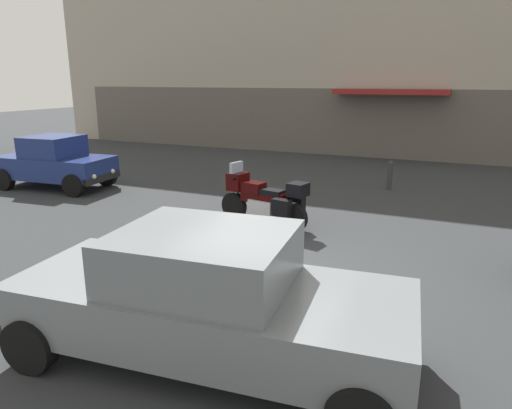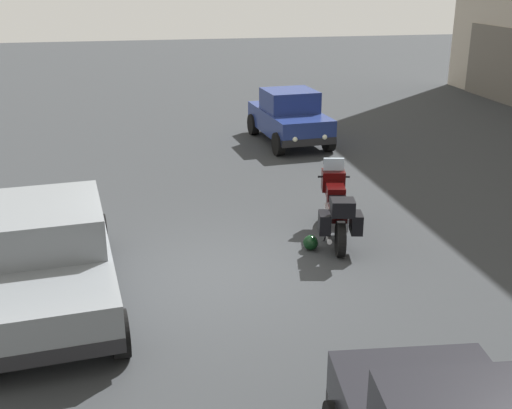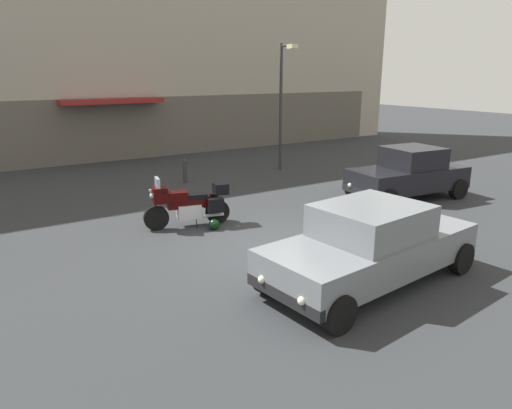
{
  "view_description": "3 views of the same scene",
  "coord_description": "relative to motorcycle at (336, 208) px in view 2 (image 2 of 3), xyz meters",
  "views": [
    {
      "loc": [
        2.78,
        -6.64,
        3.17
      ],
      "look_at": [
        -0.64,
        1.01,
        0.91
      ],
      "focal_mm": 32.64,
      "sensor_mm": 36.0,
      "label": 1
    },
    {
      "loc": [
        9.35,
        -1.12,
        4.73
      ],
      "look_at": [
        -0.67,
        0.89,
        0.97
      ],
      "focal_mm": 44.14,
      "sensor_mm": 36.0,
      "label": 2
    },
    {
      "loc": [
        -5.9,
        -8.21,
        3.89
      ],
      "look_at": [
        -0.15,
        0.79,
        0.86
      ],
      "focal_mm": 32.67,
      "sensor_mm": 36.0,
      "label": 3
    }
  ],
  "objects": [
    {
      "name": "motorcycle",
      "position": [
        0.0,
        0.0,
        0.0
      ],
      "size": [
        2.24,
        0.99,
        1.36
      ],
      "rotation": [
        0.0,
        0.0,
        2.93
      ],
      "color": "black",
      "rests_on": "ground"
    },
    {
      "name": "helmet",
      "position": [
        0.41,
        -0.6,
        -0.48
      ],
      "size": [
        0.28,
        0.28,
        0.28
      ],
      "primitive_type": "sphere",
      "color": "black",
      "rests_on": "ground"
    },
    {
      "name": "car_compact_side",
      "position": [
        -7.18,
        0.91,
        0.15
      ],
      "size": [
        3.57,
        1.97,
        1.56
      ],
      "rotation": [
        0.0,
        0.0,
        0.09
      ],
      "color": "navy",
      "rests_on": "ground"
    },
    {
      "name": "ground_plane",
      "position": [
        1.12,
        -2.51,
        -0.62
      ],
      "size": [
        80.0,
        80.0,
        0.0
      ],
      "primitive_type": "plane",
      "color": "#2D3033"
    },
    {
      "name": "car_sedan_far",
      "position": [
        1.44,
        -4.99,
        0.16
      ],
      "size": [
        4.69,
        2.31,
        1.56
      ],
      "rotation": [
        0.0,
        0.0,
        3.24
      ],
      "color": "slate",
      "rests_on": "ground"
    }
  ]
}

